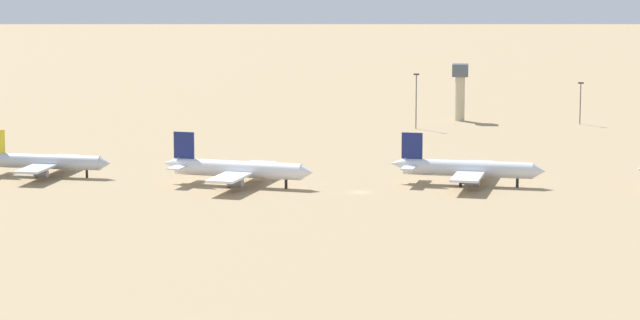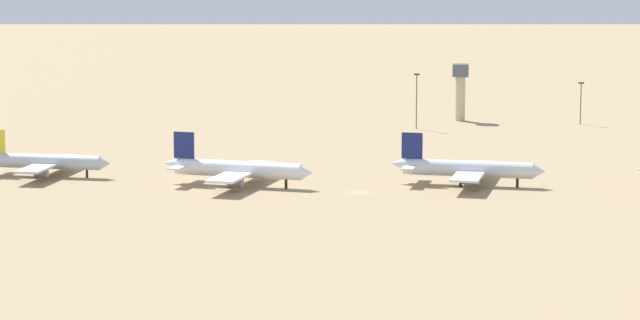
{
  "view_description": "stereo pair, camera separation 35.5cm",
  "coord_description": "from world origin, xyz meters",
  "px_view_note": "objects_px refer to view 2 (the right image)",
  "views": [
    {
      "loc": [
        32.56,
        -337.68,
        60.26
      ],
      "look_at": [
        -10.76,
        10.17,
        6.0
      ],
      "focal_mm": 81.43,
      "sensor_mm": 36.0,
      "label": 1
    },
    {
      "loc": [
        32.91,
        -337.63,
        60.26
      ],
      "look_at": [
        -10.76,
        10.17,
        6.0
      ],
      "focal_mm": 81.43,
      "sensor_mm": 36.0,
      "label": 2
    }
  ],
  "objects_px": {
    "parked_jet_yellow_2": "(43,161)",
    "parked_jet_navy_4": "(466,169)",
    "parked_jet_navy_3": "(237,169)",
    "control_tower": "(460,87)",
    "light_pole_mid": "(581,100)",
    "light_pole_west": "(417,97)"
  },
  "relations": [
    {
      "from": "control_tower",
      "to": "light_pole_west",
      "type": "relative_size",
      "value": 1.07
    },
    {
      "from": "control_tower",
      "to": "light_pole_mid",
      "type": "bearing_deg",
      "value": -6.34
    },
    {
      "from": "parked_jet_yellow_2",
      "to": "light_pole_west",
      "type": "xyz_separation_m",
      "value": [
        88.24,
        103.45,
        6.16
      ]
    },
    {
      "from": "parked_jet_yellow_2",
      "to": "parked_jet_navy_3",
      "type": "height_order",
      "value": "parked_jet_navy_3"
    },
    {
      "from": "parked_jet_navy_3",
      "to": "light_pole_mid",
      "type": "relative_size",
      "value": 2.83
    },
    {
      "from": "parked_jet_navy_3",
      "to": "parked_jet_navy_4",
      "type": "relative_size",
      "value": 1.01
    },
    {
      "from": "parked_jet_navy_4",
      "to": "light_pole_west",
      "type": "height_order",
      "value": "light_pole_west"
    },
    {
      "from": "control_tower",
      "to": "light_pole_mid",
      "type": "height_order",
      "value": "control_tower"
    },
    {
      "from": "parked_jet_navy_4",
      "to": "control_tower",
      "type": "xyz_separation_m",
      "value": [
        -5.25,
        125.64,
        7.2
      ]
    },
    {
      "from": "parked_jet_navy_4",
      "to": "control_tower",
      "type": "relative_size",
      "value": 2.03
    },
    {
      "from": "parked_jet_yellow_2",
      "to": "light_pole_mid",
      "type": "height_order",
      "value": "light_pole_mid"
    },
    {
      "from": "light_pole_mid",
      "to": "parked_jet_navy_4",
      "type": "bearing_deg",
      "value": -105.49
    },
    {
      "from": "parked_jet_navy_3",
      "to": "light_pole_west",
      "type": "bearing_deg",
      "value": 81.29
    },
    {
      "from": "parked_jet_yellow_2",
      "to": "parked_jet_navy_4",
      "type": "height_order",
      "value": "parked_jet_navy_4"
    },
    {
      "from": "parked_jet_navy_3",
      "to": "control_tower",
      "type": "height_order",
      "value": "control_tower"
    },
    {
      "from": "control_tower",
      "to": "light_pole_mid",
      "type": "xyz_separation_m",
      "value": [
        38.88,
        -4.32,
        -3.32
      ]
    },
    {
      "from": "parked_jet_yellow_2",
      "to": "parked_jet_navy_3",
      "type": "bearing_deg",
      "value": -4.72
    },
    {
      "from": "parked_jet_yellow_2",
      "to": "parked_jet_navy_4",
      "type": "distance_m",
      "value": 106.6
    },
    {
      "from": "control_tower",
      "to": "light_pole_west",
      "type": "bearing_deg",
      "value": -120.52
    },
    {
      "from": "parked_jet_navy_4",
      "to": "light_pole_mid",
      "type": "relative_size",
      "value": 2.79
    },
    {
      "from": "control_tower",
      "to": "light_pole_mid",
      "type": "relative_size",
      "value": 1.37
    },
    {
      "from": "parked_jet_yellow_2",
      "to": "control_tower",
      "type": "relative_size",
      "value": 1.89
    }
  ]
}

